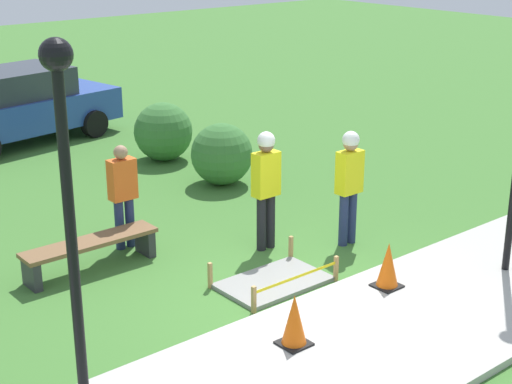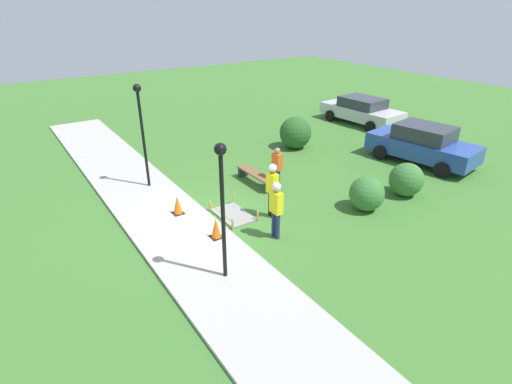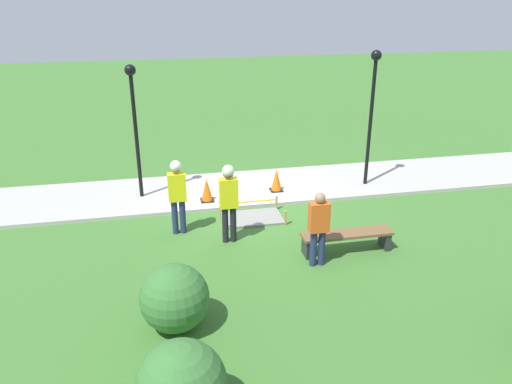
# 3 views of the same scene
# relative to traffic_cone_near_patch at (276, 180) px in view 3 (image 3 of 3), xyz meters

# --- Properties ---
(ground_plane) EXTENTS (60.00, 60.00, 0.00)m
(ground_plane) POSITION_rel_traffic_cone_near_patch_xyz_m (0.80, 0.85, -0.41)
(ground_plane) COLOR #3D702D
(sidewalk) EXTENTS (28.00, 2.61, 0.10)m
(sidewalk) POSITION_rel_traffic_cone_near_patch_xyz_m (0.80, -0.45, -0.36)
(sidewalk) COLOR #ADAAA3
(sidewalk) RESTS_ON ground_plane
(wet_concrete_patch) EXTENTS (1.51, 0.97, 0.37)m
(wet_concrete_patch) POSITION_rel_traffic_cone_near_patch_xyz_m (0.98, 1.49, -0.37)
(wet_concrete_patch) COLOR gray
(wet_concrete_patch) RESTS_ON ground_plane
(traffic_cone_near_patch) EXTENTS (0.34, 0.34, 0.63)m
(traffic_cone_near_patch) POSITION_rel_traffic_cone_near_patch_xyz_m (0.00, 0.00, 0.00)
(traffic_cone_near_patch) COLOR black
(traffic_cone_near_patch) RESTS_ON sidewalk
(traffic_cone_far_patch) EXTENTS (0.34, 0.34, 0.62)m
(traffic_cone_far_patch) POSITION_rel_traffic_cone_near_patch_xyz_m (1.96, 0.33, -0.00)
(traffic_cone_far_patch) COLOR black
(traffic_cone_far_patch) RESTS_ON sidewalk
(park_bench) EXTENTS (1.98, 0.44, 0.45)m
(park_bench) POSITION_rel_traffic_cone_near_patch_xyz_m (-0.70, 3.49, -0.08)
(park_bench) COLOR #2D2D33
(park_bench) RESTS_ON ground_plane
(worker_supervisor) EXTENTS (0.40, 0.26, 1.78)m
(worker_supervisor) POSITION_rel_traffic_cone_near_patch_xyz_m (2.79, 1.86, 0.65)
(worker_supervisor) COLOR navy
(worker_supervisor) RESTS_ON ground_plane
(worker_assistant) EXTENTS (0.40, 0.26, 1.82)m
(worker_assistant) POSITION_rel_traffic_cone_near_patch_xyz_m (1.71, 2.51, 0.68)
(worker_assistant) COLOR black
(worker_assistant) RESTS_ON ground_plane
(bystander_in_orange_shirt) EXTENTS (0.40, 0.22, 1.60)m
(bystander_in_orange_shirt) POSITION_rel_traffic_cone_near_patch_xyz_m (0.10, 3.90, 0.49)
(bystander_in_orange_shirt) COLOR navy
(bystander_in_orange_shirt) RESTS_ON ground_plane
(lamppost_near) EXTENTS (0.28, 0.28, 3.49)m
(lamppost_near) POSITION_rel_traffic_cone_near_patch_xyz_m (3.66, -0.35, 2.01)
(lamppost_near) COLOR black
(lamppost_near) RESTS_ON sidewalk
(lamppost_far) EXTENTS (0.28, 0.28, 3.73)m
(lamppost_far) POSITION_rel_traffic_cone_near_patch_xyz_m (-2.63, 0.00, 2.15)
(lamppost_far) COLOR black
(lamppost_far) RESTS_ON sidewalk
(shrub_rounded_far) EXTENTS (1.16, 1.16, 1.16)m
(shrub_rounded_far) POSITION_rel_traffic_cone_near_patch_xyz_m (3.07, 5.39, 0.17)
(shrub_rounded_far) COLOR #387033
(shrub_rounded_far) RESTS_ON ground_plane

